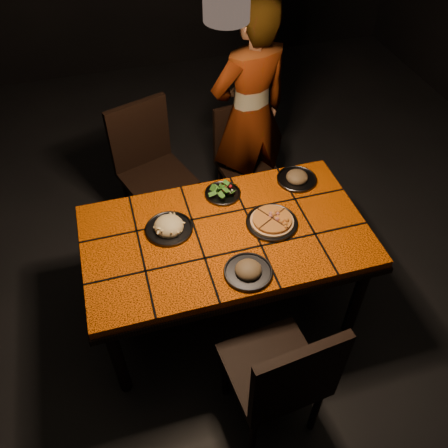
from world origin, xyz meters
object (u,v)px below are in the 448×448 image
object	(u,v)px
chair_far_right	(243,155)
plate_pizza	(272,221)
diner	(250,115)
dining_table	(226,242)
chair_far_left	(150,163)
chair_near	(283,377)
plate_pasta	(169,227)

from	to	relation	value
chair_far_right	plate_pizza	xyz separation A→B (m)	(-0.15, -0.96, 0.27)
diner	plate_pizza	xyz separation A→B (m)	(-0.19, -0.98, -0.07)
dining_table	diner	bearing A→B (deg)	64.66
chair_far_left	diner	bearing A→B (deg)	-18.56
chair_near	diner	bearing A→B (deg)	-109.10
chair_far_left	chair_far_right	distance (m)	0.71
dining_table	diner	xyz separation A→B (m)	(0.46, 0.97, 0.16)
chair_near	plate_pasta	size ratio (longest dim) A/B	3.67
chair_far_left	chair_far_right	size ratio (longest dim) A/B	1.14
dining_table	chair_far_right	size ratio (longest dim) A/B	1.85
chair_far_right	plate_pizza	world-z (taller)	chair_far_right
dining_table	chair_far_left	xyz separation A→B (m)	(-0.29, 0.97, -0.10)
dining_table	plate_pasta	world-z (taller)	plate_pasta
plate_pasta	chair_near	bearing A→B (deg)	-69.43
dining_table	chair_far_left	bearing A→B (deg)	106.47
diner	plate_pasta	world-z (taller)	diner
chair_far_right	diner	distance (m)	0.33
chair_far_right	diner	bearing A→B (deg)	9.01
plate_pizza	plate_pasta	size ratio (longest dim) A/B	1.25
chair_far_left	plate_pizza	size ratio (longest dim) A/B	2.94
chair_near	plate_pizza	xyz separation A→B (m)	(0.23, 0.81, 0.20)
chair_far_right	plate_pasta	size ratio (longest dim) A/B	3.22
plate_pizza	chair_far_right	bearing A→B (deg)	81.42
chair_far_right	diner	xyz separation A→B (m)	(0.04, 0.01, 0.33)
plate_pasta	diner	bearing A→B (deg)	48.54
chair_far_left	chair_far_right	xyz separation A→B (m)	(0.71, -0.01, -0.07)
chair_near	diner	xyz separation A→B (m)	(0.41, 1.79, 0.26)
chair_far_right	plate_pasta	bearing A→B (deg)	-137.42
dining_table	plate_pasta	distance (m)	0.34
dining_table	plate_pizza	world-z (taller)	plate_pizza
dining_table	chair_near	bearing A→B (deg)	-86.75
chair_near	chair_far_right	bearing A→B (deg)	-107.95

